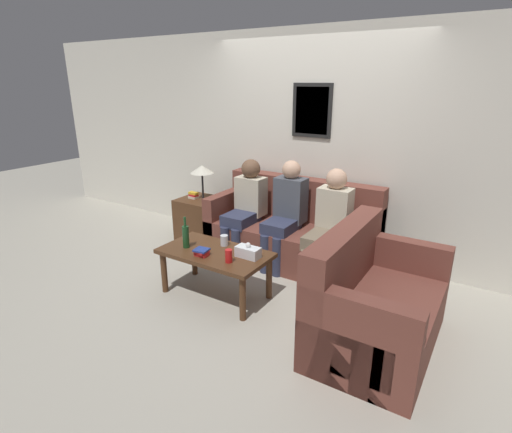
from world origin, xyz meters
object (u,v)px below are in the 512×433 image
Objects in this scene: couch_main at (292,234)px; person_middle at (286,210)px; wine_bottle at (186,236)px; drinking_glass at (224,240)px; couch_side at (373,306)px; coffee_table at (215,258)px; person_left at (246,204)px; person_right at (329,222)px.

person_middle reaches higher than couch_main.
person_middle is (0.53, 1.07, 0.06)m from wine_bottle.
couch_main is 1.02m from drinking_glass.
coffee_table is at bearing 92.36° from couch_side.
person_left is 1.08m from person_right.
person_right is at bearing 48.98° from coffee_table.
couch_side is 12.26× the size of drinking_glass.
wine_bottle is 1.19m from person_middle.
person_middle is at bearing 76.89° from coffee_table.
drinking_glass is 0.87m from person_middle.
person_left is at bearing 106.61° from coffee_table.
coffee_table is (-0.26, -1.13, 0.07)m from couch_main.
person_right is (0.53, -0.23, 0.31)m from couch_main.
person_right is (1.09, 0.98, 0.05)m from wine_bottle.
person_right reaches higher than coffee_table.
person_right is at bearing 42.06° from wine_bottle.
person_left is at bearing 109.12° from drinking_glass.
person_middle is at bearing 2.90° from person_left.
person_right reaches higher than person_left.
couch_main and couch_side have the same top height.
wine_bottle is 0.26× the size of person_middle.
coffee_table is 0.89× the size of person_middle.
couch_main is 0.66m from person_right.
couch_main is at bearing 77.30° from coffee_table.
couch_side is 1.63m from person_middle.
coffee_table is at bearing 13.89° from wine_bottle.
wine_bottle is at bearing -137.94° from person_right.
drinking_glass is (-1.54, 0.10, 0.19)m from couch_side.
couch_side reaches higher than drinking_glass.
couch_main is at bearing 80.34° from person_middle.
drinking_glass is 0.09× the size of person_right.
couch_side is at bearing -48.81° from person_right.
couch_main is 1.80× the size of coffee_table.
couch_side is at bearing 2.36° from coffee_table.
coffee_table is 0.90× the size of person_right.
coffee_table is at bearing -102.70° from couch_main.
wine_bottle reaches higher than coffee_table.
couch_side is 1.10× the size of person_right.
wine_bottle is at bearing -90.46° from person_left.
person_right is (0.79, 0.91, 0.24)m from coffee_table.
person_middle is at bearing 63.66° from wine_bottle.
couch_main is at bearing 16.79° from person_left.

